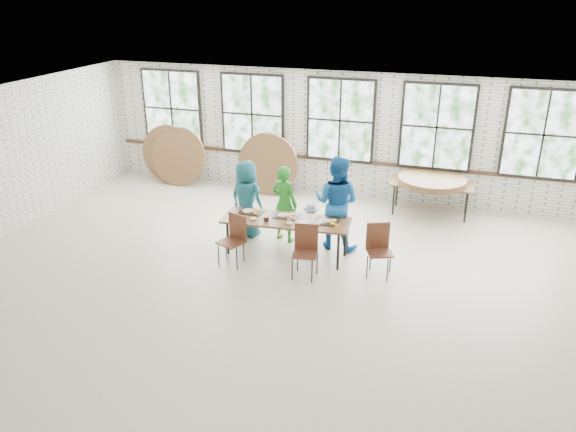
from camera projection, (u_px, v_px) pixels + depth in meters
name	position (u px, v px, depth m)	size (l,w,h in m)	color
room	(340.00, 122.00, 13.13)	(12.00, 12.00, 12.00)	beige
dining_table	(286.00, 222.00, 10.55)	(2.45, 0.98, 0.74)	brown
chair_near_left	(234.00, 235.00, 10.30)	(0.54, 0.53, 0.95)	#542C1C
chair_near_right	(306.00, 246.00, 9.88)	(0.48, 0.47, 0.95)	#542C1C
chair_spare	(379.00, 245.00, 9.93)	(0.55, 0.54, 0.95)	#542C1C
adult_teal	(247.00, 199.00, 11.38)	(0.78, 0.51, 1.59)	#1C666A
adult_green	(284.00, 204.00, 11.16)	(0.57, 0.38, 1.57)	#238322
toddler	(311.00, 224.00, 11.14)	(0.54, 0.31, 0.84)	#121E3A
adult_blue	(337.00, 203.00, 10.81)	(0.90, 0.70, 1.86)	#16579D
storage_table	(432.00, 185.00, 12.46)	(1.80, 0.76, 0.74)	brown
tabletop_clutter	(291.00, 219.00, 10.47)	(2.01, 0.61, 0.11)	black
round_tops_stacked	(432.00, 180.00, 12.41)	(1.50, 1.50, 0.13)	brown
round_tops_leaning	(219.00, 160.00, 14.10)	(4.28, 0.46, 1.50)	brown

